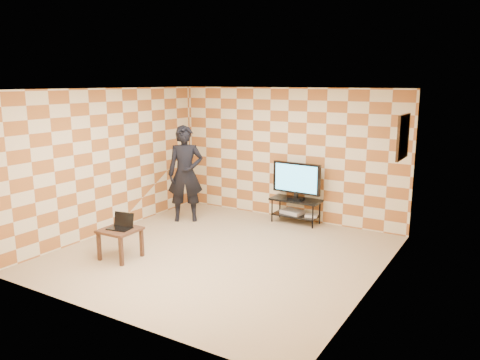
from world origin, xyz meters
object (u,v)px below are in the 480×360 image
object	(u,v)px
tv	(296,179)
side_table	(120,234)
tv_stand	(296,205)
person	(185,174)

from	to	relation	value
tv	side_table	size ratio (longest dim) A/B	1.76
tv_stand	side_table	size ratio (longest dim) A/B	1.74
tv_stand	side_table	distance (m)	3.63
tv_stand	side_table	world-z (taller)	same
tv_stand	tv	world-z (taller)	tv
side_table	person	bearing A→B (deg)	99.86
side_table	person	xyz separation A→B (m)	(-0.39, 2.25, 0.57)
tv	person	world-z (taller)	person
tv	side_table	world-z (taller)	tv
tv_stand	side_table	xyz separation A→B (m)	(-1.62, -3.25, 0.05)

